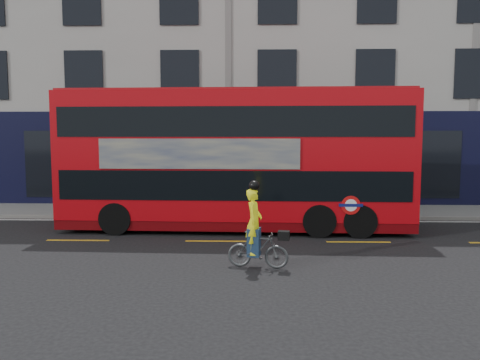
{
  "coord_description": "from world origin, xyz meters",
  "views": [
    {
      "loc": [
        1.0,
        -11.55,
        2.99
      ],
      "look_at": [
        0.65,
        1.72,
        1.73
      ],
      "focal_mm": 35.0,
      "sensor_mm": 36.0,
      "label": 1
    }
  ],
  "objects": [
    {
      "name": "ground",
      "position": [
        0.0,
        0.0,
        0.0
      ],
      "size": [
        120.0,
        120.0,
        0.0
      ],
      "primitive_type": "plane",
      "color": "black",
      "rests_on": "ground"
    },
    {
      "name": "pavement",
      "position": [
        0.0,
        6.5,
        0.06
      ],
      "size": [
        60.0,
        3.0,
        0.12
      ],
      "primitive_type": "cube",
      "color": "slate",
      "rests_on": "ground"
    },
    {
      "name": "kerb",
      "position": [
        0.0,
        5.0,
        0.07
      ],
      "size": [
        60.0,
        0.12,
        0.13
      ],
      "primitive_type": "cube",
      "color": "slate",
      "rests_on": "ground"
    },
    {
      "name": "building_terrace",
      "position": [
        0.0,
        12.94,
        7.49
      ],
      "size": [
        50.0,
        10.07,
        15.0
      ],
      "color": "#A7A49D",
      "rests_on": "ground"
    },
    {
      "name": "road_edge_line",
      "position": [
        0.0,
        4.7,
        0.0
      ],
      "size": [
        58.0,
        0.1,
        0.01
      ],
      "primitive_type": "cube",
      "color": "silver",
      "rests_on": "ground"
    },
    {
      "name": "lane_dashes",
      "position": [
        0.0,
        1.5,
        0.0
      ],
      "size": [
        58.0,
        0.12,
        0.01
      ],
      "primitive_type": null,
      "color": "gold",
      "rests_on": "ground"
    },
    {
      "name": "bus",
      "position": [
        0.49,
        3.3,
        2.26
      ],
      "size": [
        11.0,
        2.84,
        4.4
      ],
      "rotation": [
        0.0,
        0.0,
        -0.03
      ],
      "color": "#B5070E",
      "rests_on": "ground"
    },
    {
      "name": "cyclist",
      "position": [
        1.1,
        -1.14,
        0.68
      ],
      "size": [
        1.44,
        0.64,
        2.0
      ],
      "rotation": [
        0.0,
        0.0,
        -0.18
      ],
      "color": "#46494B",
      "rests_on": "ground"
    }
  ]
}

